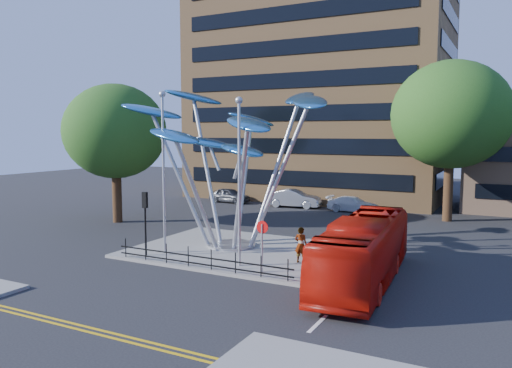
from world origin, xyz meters
The scene contains 18 objects.
ground centered at (0.00, 0.00, 0.00)m, with size 120.00×120.00×0.00m, color black.
traffic_island centered at (-1.00, 6.00, 0.07)m, with size 12.00×9.00×0.15m, color slate.
double_yellow_near centered at (0.00, -6.00, 0.01)m, with size 40.00×0.12×0.01m, color gold.
double_yellow_far centered at (0.00, -6.30, 0.01)m, with size 40.00×0.12×0.01m, color gold.
brick_tower centered at (-6.00, 32.00, 15.00)m, with size 25.00×15.00×30.00m, color #986E42.
tree_right centered at (8.00, 22.00, 8.04)m, with size 8.80×8.80×12.11m.
tree_left centered at (-14.00, 10.00, 6.79)m, with size 7.60×7.60×10.32m.
leaf_sculpture centered at (-2.07, 6.68, 6.87)m, with size 12.72×9.54×9.51m.
street_lamp_left centered at (-4.50, 3.50, 5.36)m, with size 0.36×0.36×8.80m.
street_lamp_right centered at (0.50, 3.00, 5.09)m, with size 0.36×0.36×8.30m.
traffic_light_island centered at (-5.00, 2.50, 2.61)m, with size 0.28×0.18×3.42m.
no_entry_sign_island centered at (2.00, 2.52, 1.82)m, with size 0.60×0.10×2.45m.
pedestrian_railing_front centered at (-1.00, 1.70, 0.55)m, with size 10.00×0.06×1.00m.
red_bus centered at (6.60, 3.52, 1.48)m, with size 2.49×10.64×2.96m, color #A71107.
pedestrian centered at (3.00, 4.89, 1.07)m, with size 0.67×0.44×1.84m, color gray.
parked_car_left centered at (-11.88, 23.00, 0.70)m, with size 1.66×4.12×1.40m, color #43454B.
parked_car_mid centered at (-5.11, 23.00, 0.80)m, with size 1.70×4.86×1.60m, color #A3A5AA.
parked_car_right centered at (0.36, 23.00, 0.65)m, with size 1.81×4.46×1.29m, color silver.
Camera 1 is at (12.42, -18.11, 6.73)m, focal length 35.00 mm.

